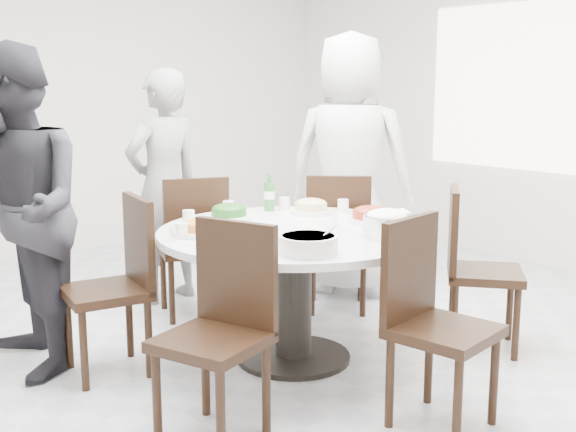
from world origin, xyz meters
TOP-DOWN VIEW (x-y plane):
  - floor at (0.00, 0.00)m, footprint 6.00×6.00m
  - wall_back at (0.00, 3.00)m, footprint 6.00×0.01m
  - wall_right at (3.00, 0.00)m, footprint 0.01×6.00m
  - window at (2.98, 0.00)m, footprint 0.04×2.20m
  - dining_table at (0.00, -0.34)m, footprint 1.50×1.50m
  - chair_ne at (0.83, 0.17)m, footprint 0.59×0.59m
  - chair_n at (0.00, 0.71)m, footprint 0.54×0.54m
  - chair_nw at (-0.89, 0.16)m, footprint 0.49×0.49m
  - chair_sw at (-0.87, -0.82)m, footprint 0.53×0.53m
  - chair_s at (0.00, -1.38)m, footprint 0.48×0.48m
  - chair_se at (0.97, -0.92)m, footprint 0.59×0.59m
  - diner_right at (1.19, 0.42)m, footprint 1.01×1.11m
  - diner_middle at (0.04, 1.11)m, footprint 0.63×0.44m
  - diner_left at (-1.23, 0.46)m, footprint 0.77×0.93m
  - dish_greens at (-0.10, 0.13)m, footprint 0.26×0.26m
  - dish_pale at (0.40, -0.04)m, footprint 0.25×0.25m
  - dish_orange at (-0.46, -0.15)m, footprint 0.25×0.25m
  - dish_redbrown at (0.48, -0.47)m, footprint 0.27×0.27m
  - dish_tofu at (-0.45, -0.51)m, footprint 0.25×0.25m
  - rice_bowl at (0.26, -0.79)m, footprint 0.26×0.26m
  - soup_bowl at (-0.30, -0.80)m, footprint 0.28×0.28m
  - beverage_bottle at (0.26, 0.20)m, footprint 0.07×0.07m
  - tea_cups at (-0.04, 0.27)m, footprint 0.07×0.07m
  - chopsticks at (0.02, 0.29)m, footprint 0.24×0.04m

SIDE VIEW (x-z plane):
  - floor at x=0.00m, z-range -0.01..0.01m
  - dining_table at x=0.00m, z-range 0.00..0.75m
  - chair_ne at x=0.83m, z-range 0.00..0.95m
  - chair_n at x=0.00m, z-range 0.00..0.95m
  - chair_nw at x=-0.89m, z-range 0.00..0.95m
  - chair_sw at x=-0.87m, z-range 0.00..0.95m
  - chair_s at x=0.00m, z-range 0.00..0.95m
  - chair_se at x=0.97m, z-range 0.00..0.95m
  - chopsticks at x=0.02m, z-range 0.75..0.76m
  - dish_tofu at x=-0.45m, z-range 0.75..0.82m
  - dish_redbrown at x=0.48m, z-range 0.75..0.82m
  - dish_greens at x=-0.10m, z-range 0.75..0.82m
  - dish_pale at x=0.40m, z-range 0.75..0.82m
  - dish_orange at x=-0.46m, z-range 0.75..0.82m
  - tea_cups at x=-0.04m, z-range 0.75..0.83m
  - soup_bowl at x=-0.30m, z-range 0.75..0.84m
  - rice_bowl at x=0.26m, z-range 0.75..0.86m
  - diner_middle at x=0.04m, z-range 0.00..1.64m
  - beverage_bottle at x=0.26m, z-range 0.75..0.98m
  - diner_left at x=-1.23m, z-range 0.00..1.76m
  - diner_right at x=1.19m, z-range 0.00..1.90m
  - wall_back at x=0.00m, z-range 0.00..2.80m
  - wall_right at x=3.00m, z-range 0.00..2.80m
  - window at x=2.98m, z-range 0.80..2.20m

